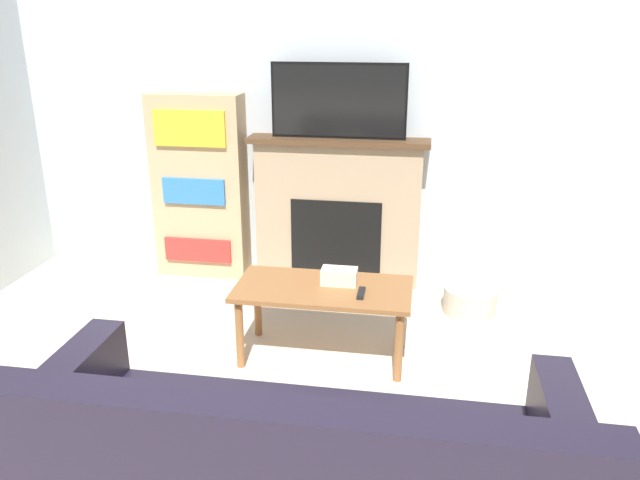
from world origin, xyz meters
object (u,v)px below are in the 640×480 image
Objects in this scene: fireplace at (338,211)px; bookshelf at (200,187)px; tv at (339,101)px; storage_basket at (470,300)px; coffee_table at (323,296)px.

fireplace is 1.14m from bookshelf.
storage_basket is (1.04, -0.41, -1.36)m from tv.
fireplace is 0.94× the size of bookshelf.
tv reaches higher than coffee_table.
tv is (0.00, -0.02, 0.86)m from fireplace.
coffee_table is 2.80× the size of storage_basket.
coffee_table is at bearing -139.93° from storage_basket.
bookshelf reaches higher than storage_basket.
tv is 1.33m from bookshelf.
bookshelf is (-1.21, 1.21, 0.33)m from coffee_table.
coffee_table is 0.73× the size of bookshelf.
storage_basket is (1.04, -0.43, -0.50)m from fireplace.
coffee_table is at bearing -86.15° from fireplace.
storage_basket is (2.17, -0.41, -0.65)m from bookshelf.
fireplace is at bearing 157.57° from storage_basket.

